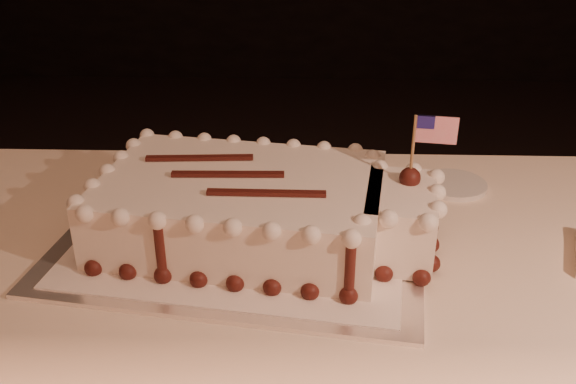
{
  "coord_description": "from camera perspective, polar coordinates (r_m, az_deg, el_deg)",
  "views": [
    {
      "loc": [
        -0.1,
        -0.36,
        1.35
      ],
      "look_at": [
        -0.14,
        0.61,
        0.85
      ],
      "focal_mm": 40.0,
      "sensor_mm": 36.0,
      "label": 1
    }
  ],
  "objects": [
    {
      "name": "doily",
      "position": [
        1.14,
        -4.02,
        -3.84
      ],
      "size": [
        0.62,
        0.51,
        0.0
      ],
      "primitive_type": "cube",
      "rotation": [
        0.0,
        0.0,
        -0.15
      ],
      "color": "white",
      "rests_on": "cake_board"
    },
    {
      "name": "side_plate",
      "position": [
        1.37,
        14.49,
        0.64
      ],
      "size": [
        0.14,
        0.14,
        0.01
      ],
      "primitive_type": "cylinder",
      "color": "silver",
      "rests_on": "banquet_table"
    },
    {
      "name": "sheet_cake",
      "position": [
        1.11,
        -2.44,
        -1.45
      ],
      "size": [
        0.62,
        0.4,
        0.24
      ],
      "color": "white",
      "rests_on": "doily"
    },
    {
      "name": "cake_board",
      "position": [
        1.14,
        -4.02,
        -4.05
      ],
      "size": [
        0.69,
        0.56,
        0.01
      ],
      "primitive_type": "cube",
      "rotation": [
        0.0,
        0.0,
        -0.15
      ],
      "color": "white",
      "rests_on": "banquet_table"
    }
  ]
}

